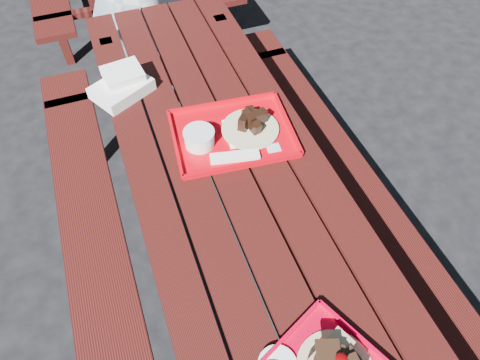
{
  "coord_description": "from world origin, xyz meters",
  "views": [
    {
      "loc": [
        -0.32,
        -1.01,
        1.99
      ],
      "look_at": [
        0.0,
        -0.15,
        0.82
      ],
      "focal_mm": 32.0,
      "sensor_mm": 36.0,
      "label": 1
    }
  ],
  "objects": [
    {
      "name": "picnic_table_near",
      "position": [
        -0.0,
        0.0,
        0.56
      ],
      "size": [
        1.41,
        2.4,
        0.75
      ],
      "color": "#40130C",
      "rests_on": "ground"
    },
    {
      "name": "white_cloth",
      "position": [
        -0.29,
        0.54,
        0.79
      ],
      "size": [
        0.29,
        0.27,
        0.1
      ],
      "color": "white",
      "rests_on": "picnic_table_near"
    },
    {
      "name": "ground",
      "position": [
        0.0,
        0.0,
        0.0
      ],
      "size": [
        60.0,
        60.0,
        0.0
      ],
      "primitive_type": "plane",
      "color": "black",
      "rests_on": "ground"
    },
    {
      "name": "far_tray",
      "position": [
        0.06,
        0.12,
        0.77
      ],
      "size": [
        0.51,
        0.42,
        0.08
      ],
      "color": "red",
      "rests_on": "picnic_table_near"
    }
  ]
}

